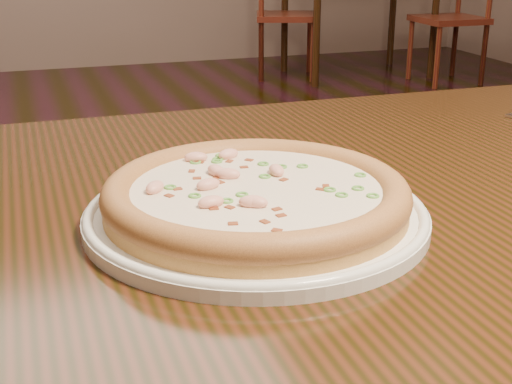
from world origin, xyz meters
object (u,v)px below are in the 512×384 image
object	(u,v)px
hero_table	(345,275)
pizza	(256,195)
plate	(256,214)
chair_d	(456,18)
chair_c	(279,15)

from	to	relation	value
hero_table	pizza	bearing A→B (deg)	-157.51
plate	pizza	size ratio (longest dim) A/B	1.12
chair_d	plate	bearing A→B (deg)	-126.09
hero_table	pizza	distance (m)	0.18
chair_c	chair_d	distance (m)	1.23
pizza	chair_d	size ratio (longest dim) A/B	0.30
pizza	chair_d	xyz separation A→B (m)	(2.71, 3.71, -0.34)
pizza	chair_d	world-z (taller)	chair_d
chair_d	chair_c	bearing A→B (deg)	153.48
hero_table	chair_d	bearing A→B (deg)	54.77
hero_table	plate	world-z (taller)	plate
hero_table	chair_d	distance (m)	4.49
hero_table	chair_d	xyz separation A→B (m)	(2.59, 3.66, -0.21)
plate	chair_c	bearing A→B (deg)	69.31
plate	chair_d	size ratio (longest dim) A/B	0.33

